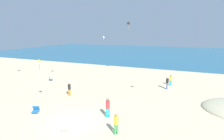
# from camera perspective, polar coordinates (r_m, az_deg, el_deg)

# --- Properties ---
(ground_plane) EXTENTS (120.00, 120.00, 0.00)m
(ground_plane) POSITION_cam_1_polar(r_m,az_deg,el_deg) (23.44, 1.50, -5.63)
(ground_plane) COLOR beige
(ocean_water) EXTENTS (120.00, 60.00, 0.05)m
(ocean_water) POSITION_cam_1_polar(r_m,az_deg,el_deg) (65.77, 15.38, 5.45)
(ocean_water) COLOR #236084
(ocean_water) RESTS_ON ground_plane
(beach_chair_near_camera) EXTENTS (0.72, 0.77, 0.60)m
(beach_chair_near_camera) POSITION_cam_1_polar(r_m,az_deg,el_deg) (14.09, -15.17, -17.54)
(beach_chair_near_camera) COLOR white
(beach_chair_near_camera) RESTS_ON ground_plane
(beach_chair_far_right) EXTENTS (0.75, 0.75, 0.63)m
(beach_chair_far_right) POSITION_cam_1_polar(r_m,az_deg,el_deg) (28.13, -19.44, -2.69)
(beach_chair_far_right) COLOR #2370B2
(beach_chair_far_right) RESTS_ON ground_plane
(beach_chair_far_left) EXTENTS (0.79, 0.83, 0.63)m
(beach_chair_far_left) POSITION_cam_1_polar(r_m,az_deg,el_deg) (17.67, -23.57, -11.75)
(beach_chair_far_left) COLOR #2370B2
(beach_chair_far_left) RESTS_ON ground_plane
(person_0) EXTENTS (0.37, 0.37, 1.56)m
(person_0) POSITION_cam_1_polar(r_m,az_deg,el_deg) (20.68, -13.70, -5.81)
(person_0) COLOR orange
(person_0) RESTS_ON ground_plane
(person_1) EXTENTS (0.41, 0.41, 1.46)m
(person_1) POSITION_cam_1_polar(r_m,az_deg,el_deg) (25.33, 18.54, -2.93)
(person_1) COLOR #19ADB2
(person_1) RESTS_ON ground_plane
(person_2) EXTENTS (0.33, 0.33, 1.63)m
(person_2) POSITION_cam_1_polar(r_m,az_deg,el_deg) (23.53, 17.54, -3.75)
(person_2) COLOR blue
(person_2) RESTS_ON ground_plane
(person_3) EXTENTS (0.45, 0.45, 1.58)m
(person_3) POSITION_cam_1_polar(r_m,az_deg,el_deg) (12.91, 1.38, -16.72)
(person_3) COLOR green
(person_3) RESTS_ON ground_plane
(person_4) EXTENTS (0.48, 0.48, 1.71)m
(person_4) POSITION_cam_1_polar(r_m,az_deg,el_deg) (15.20, -1.35, -11.76)
(person_4) COLOR #19ADB2
(person_4) RESTS_ON ground_plane
(kite_white) EXTENTS (0.75, 0.59, 1.12)m
(kite_white) POSITION_cam_1_polar(r_m,az_deg,el_deg) (44.25, -2.77, 10.68)
(kite_white) COLOR white
(kite_black) EXTENTS (0.60, 0.28, 1.28)m
(kite_black) POSITION_cam_1_polar(r_m,az_deg,el_deg) (29.93, 5.37, 14.81)
(kite_black) COLOR black
(kite_yellow) EXTENTS (0.56, 0.49, 0.91)m
(kite_yellow) POSITION_cam_1_polar(r_m,az_deg,el_deg) (17.99, -22.69, 2.90)
(kite_yellow) COLOR yellow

